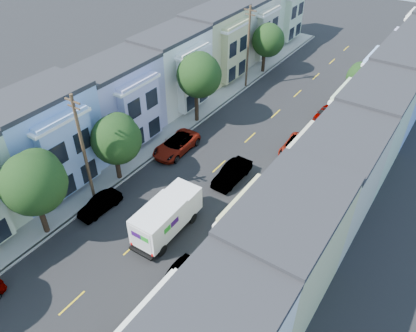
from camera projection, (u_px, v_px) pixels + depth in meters
The scene contains 23 objects.
ground at pixel (134, 246), 30.86m from camera, with size 160.00×160.00×0.00m, color black.
road_slab at pixel (235, 151), 40.69m from camera, with size 12.00×70.00×0.02m, color black.
curb_left at pixel (187, 132), 43.34m from camera, with size 0.30×70.00×0.15m, color gray.
curb_right at pixel (291, 172), 37.95m from camera, with size 0.30×70.00×0.15m, color gray.
sidewalk_left at pixel (177, 129), 43.92m from camera, with size 2.60×70.00×0.15m, color gray.
sidewalk_right at pixel (304, 177), 37.38m from camera, with size 2.60×70.00×0.15m, color gray.
centerline at pixel (235, 151), 40.69m from camera, with size 0.12×70.00×0.01m, color gold.
townhouse_row_left at pixel (151, 119), 45.66m from camera, with size 5.00×70.00×8.50m, color beige.
townhouse_row_right at pixel (343, 193), 35.73m from camera, with size 5.00×70.00×8.50m, color beige.
tree_b at pixel (33, 183), 28.71m from camera, with size 4.70×4.70×7.55m.
tree_c at pixel (116, 139), 34.49m from camera, with size 4.34×4.34×6.61m.
tree_d at pixel (198, 75), 41.81m from camera, with size 4.70×4.70×7.96m.
tree_e at pixel (267, 40), 52.68m from camera, with size 4.26×4.26×6.65m.
tree_far_r at pixel (359, 78), 44.94m from camera, with size 3.10×3.10×5.64m.
utility_pole_near at pixel (84, 151), 31.83m from camera, with size 1.60×0.26×10.00m.
utility_pole_far at pixel (248, 48), 48.88m from camera, with size 1.60×0.26×10.00m.
fedex_truck at pixel (167, 216), 31.07m from camera, with size 2.40×6.24×2.99m.
lead_sedan at pixel (232, 173), 36.64m from camera, with size 1.63×4.62×1.54m, color black.
parked_left_c at pixel (100, 205), 33.56m from camera, with size 1.36×3.85×1.28m, color #A6ACB5.
parked_left_d at pixel (176, 145), 40.25m from camera, with size 2.54×5.50×1.53m, color #350808.
parked_right_b at pixel (178, 277), 27.79m from camera, with size 1.33×3.78×1.26m, color silver.
parked_right_c at pixel (295, 146), 40.28m from camera, with size 2.13×4.62×1.28m, color black.
parked_right_d at pixel (325, 113), 45.53m from camera, with size 1.44×3.76×1.22m, color black.
Camera 1 is at (16.35, -13.97, 23.64)m, focal length 35.00 mm.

